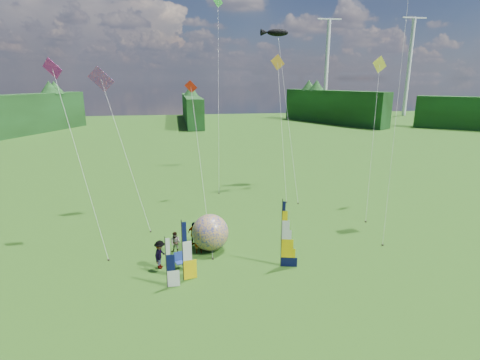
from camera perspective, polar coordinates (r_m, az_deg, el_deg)
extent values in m
plane|color=#345918|center=(22.72, 4.41, -16.09)|extent=(220.00, 220.00, 0.00)
sphere|color=navy|center=(26.70, -4.56, -7.97)|extent=(2.70, 2.70, 2.60)
imported|color=#66594C|center=(26.46, -6.29, -9.25)|extent=(0.64, 0.42, 1.75)
imported|color=#66594C|center=(26.72, -9.80, -9.38)|extent=(0.83, 0.63, 1.54)
imported|color=#66594C|center=(24.83, -12.09, -11.05)|extent=(0.86, 1.30, 1.88)
imported|color=#66594C|center=(27.61, -7.03, -8.16)|extent=(1.08, 0.98, 1.78)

